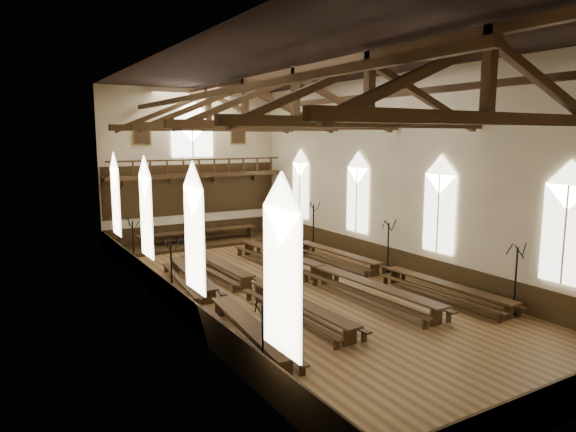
# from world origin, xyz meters

# --- Properties ---
(ground) EXTENTS (26.00, 26.00, 0.00)m
(ground) POSITION_xyz_m (0.00, 0.00, 0.00)
(ground) COLOR brown
(ground) RESTS_ON ground
(room_walls) EXTENTS (26.00, 26.00, 26.00)m
(room_walls) POSITION_xyz_m (0.00, 0.00, 6.46)
(room_walls) COLOR beige
(room_walls) RESTS_ON ground
(wainscot_band) EXTENTS (12.00, 26.00, 1.20)m
(wainscot_band) POSITION_xyz_m (0.00, 0.00, 0.60)
(wainscot_band) COLOR #30210E
(wainscot_band) RESTS_ON ground
(side_windows) EXTENTS (11.85, 19.80, 4.50)m
(side_windows) POSITION_xyz_m (-0.00, -0.00, 3.74)
(side_windows) COLOR white
(side_windows) RESTS_ON room_walls
(end_window) EXTENTS (2.80, 0.12, 3.80)m
(end_window) POSITION_xyz_m (0.00, 12.90, 7.22)
(end_window) COLOR white
(end_window) RESTS_ON room_walls
(minstrels_gallery) EXTENTS (11.80, 1.24, 3.70)m
(minstrels_gallery) POSITION_xyz_m (0.00, 12.66, 3.91)
(minstrels_gallery) COLOR #372111
(minstrels_gallery) RESTS_ON room_walls
(portraits) EXTENTS (7.75, 0.09, 1.45)m
(portraits) POSITION_xyz_m (0.00, 12.90, 7.10)
(portraits) COLOR brown
(portraits) RESTS_ON room_walls
(roof_trusses) EXTENTS (11.70, 25.70, 2.80)m
(roof_trusses) POSITION_xyz_m (0.00, -0.00, 8.22)
(roof_trusses) COLOR #372111
(roof_trusses) RESTS_ON room_walls
(refectory_row_a) EXTENTS (2.00, 13.90, 0.69)m
(refectory_row_a) POSITION_xyz_m (-4.30, -0.92, 0.50)
(refectory_row_a) COLOR #372111
(refectory_row_a) RESTS_ON ground
(refectory_row_b) EXTENTS (1.64, 14.09, 0.71)m
(refectory_row_b) POSITION_xyz_m (-2.07, 0.16, 0.52)
(refectory_row_b) COLOR #372111
(refectory_row_b) RESTS_ON ground
(refectory_row_c) EXTENTS (1.96, 14.76, 0.78)m
(refectory_row_c) POSITION_xyz_m (1.63, 0.28, 0.57)
(refectory_row_c) COLOR #372111
(refectory_row_c) RESTS_ON ground
(refectory_row_d) EXTENTS (1.75, 14.11, 0.71)m
(refectory_row_d) POSITION_xyz_m (4.52, -0.99, 0.52)
(refectory_row_d) COLOR #372111
(refectory_row_d) RESTS_ON ground
(dais) EXTENTS (11.40, 3.10, 0.21)m
(dais) POSITION_xyz_m (-0.30, 11.40, 0.10)
(dais) COLOR #30210E
(dais) RESTS_ON ground
(high_table) EXTENTS (7.82, 1.01, 0.73)m
(high_table) POSITION_xyz_m (-0.30, 11.40, 0.83)
(high_table) COLOR #372111
(high_table) RESTS_ON dais
(high_chairs) EXTENTS (4.92, 0.43, 0.91)m
(high_chairs) POSITION_xyz_m (-0.30, 12.16, 0.70)
(high_chairs) COLOR #372111
(high_chairs) RESTS_ON dais
(candelabrum_left_near) EXTENTS (0.70, 0.71, 2.38)m
(candelabrum_left_near) POSITION_xyz_m (-5.55, -7.31, 0.72)
(candelabrum_left_near) COLOR black
(candelabrum_left_near) RESTS_ON ground
(candelabrum_left_mid) EXTENTS (0.84, 0.81, 2.81)m
(candelabrum_left_mid) POSITION_xyz_m (-5.55, 0.78, 0.85)
(candelabrum_left_mid) COLOR black
(candelabrum_left_mid) RESTS_ON ground
(candelabrum_left_far) EXTENTS (0.78, 0.85, 2.77)m
(candelabrum_left_far) POSITION_xyz_m (-5.55, 7.03, 0.84)
(candelabrum_left_far) COLOR black
(candelabrum_left_far) RESTS_ON ground
(candelabrum_right_near) EXTENTS (0.83, 0.85, 2.84)m
(candelabrum_right_near) POSITION_xyz_m (5.55, -7.39, 0.86)
(candelabrum_right_near) COLOR black
(candelabrum_right_near) RESTS_ON ground
(candelabrum_right_mid) EXTENTS (0.80, 0.82, 2.73)m
(candelabrum_right_mid) POSITION_xyz_m (5.55, -0.05, 0.83)
(candelabrum_right_mid) COLOR black
(candelabrum_right_mid) RESTS_ON ground
(candelabrum_right_far) EXTENTS (0.87, 0.85, 2.90)m
(candelabrum_right_far) POSITION_xyz_m (5.55, 6.87, 0.88)
(candelabrum_right_far) COLOR black
(candelabrum_right_far) RESTS_ON ground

